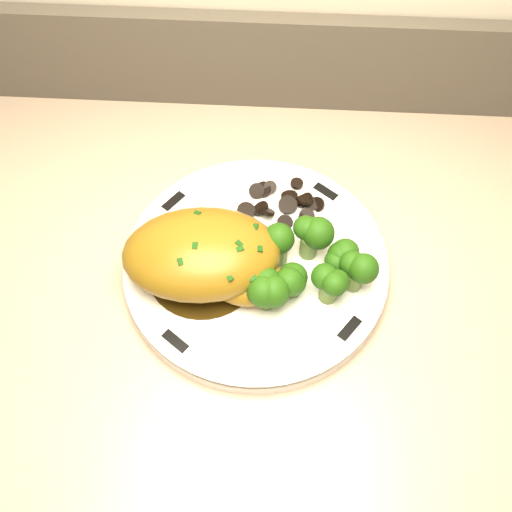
# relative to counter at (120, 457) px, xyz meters

# --- Properties ---
(counter) EXTENTS (2.14, 0.71, 1.05)m
(counter) POSITION_rel_counter_xyz_m (0.00, 0.00, 0.00)
(counter) COLOR brown
(counter) RESTS_ON ground
(plate) EXTENTS (0.32, 0.32, 0.02)m
(plate) POSITION_rel_counter_xyz_m (0.21, 0.08, 0.47)
(plate) COLOR white
(plate) RESTS_ON counter
(rim_accent_0) EXTENTS (0.03, 0.02, 0.00)m
(rim_accent_0) POSITION_rel_counter_xyz_m (0.28, 0.17, 0.48)
(rim_accent_0) COLOR black
(rim_accent_0) RESTS_ON plate
(rim_accent_1) EXTENTS (0.02, 0.03, 0.00)m
(rim_accent_1) POSITION_rel_counter_xyz_m (0.12, 0.14, 0.48)
(rim_accent_1) COLOR black
(rim_accent_1) RESTS_ON plate
(rim_accent_2) EXTENTS (0.03, 0.02, 0.00)m
(rim_accent_2) POSITION_rel_counter_xyz_m (0.14, -0.02, 0.48)
(rim_accent_2) COLOR black
(rim_accent_2) RESTS_ON plate
(rim_accent_3) EXTENTS (0.02, 0.03, 0.00)m
(rim_accent_3) POSITION_rel_counter_xyz_m (0.30, 0.01, 0.48)
(rim_accent_3) COLOR black
(rim_accent_3) RESTS_ON plate
(gravy_pool) EXTENTS (0.11, 0.11, 0.00)m
(gravy_pool) POSITION_rel_counter_xyz_m (0.16, 0.06, 0.48)
(gravy_pool) COLOR #322209
(gravy_pool) RESTS_ON plate
(chicken_breast) EXTENTS (0.16, 0.12, 0.06)m
(chicken_breast) POSITION_rel_counter_xyz_m (0.16, 0.06, 0.51)
(chicken_breast) COLOR olive
(chicken_breast) RESTS_ON plate
(mushroom_pile) EXTENTS (0.08, 0.06, 0.02)m
(mushroom_pile) POSITION_rel_counter_xyz_m (0.23, 0.14, 0.48)
(mushroom_pile) COLOR black
(mushroom_pile) RESTS_ON plate
(broccoli_florets) EXTENTS (0.11, 0.09, 0.04)m
(broccoli_florets) POSITION_rel_counter_xyz_m (0.26, 0.06, 0.50)
(broccoli_florets) COLOR #5C7832
(broccoli_florets) RESTS_ON plate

